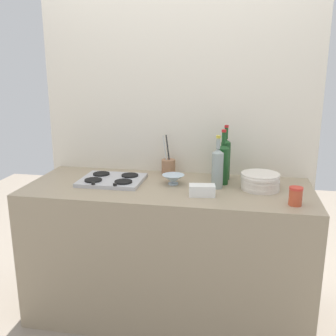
# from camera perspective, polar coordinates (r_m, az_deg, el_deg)

# --- Properties ---
(ground_plane) EXTENTS (6.00, 6.00, 0.00)m
(ground_plane) POSITION_cam_1_polar(r_m,az_deg,el_deg) (2.87, -0.00, -20.09)
(ground_plane) COLOR gray
(ground_plane) RESTS_ON ground
(counter_block) EXTENTS (1.80, 0.70, 0.90)m
(counter_block) POSITION_cam_1_polar(r_m,az_deg,el_deg) (2.64, -0.00, -12.05)
(counter_block) COLOR tan
(counter_block) RESTS_ON ground
(backsplash_panel) EXTENTS (1.90, 0.06, 2.59)m
(backsplash_panel) POSITION_cam_1_polar(r_m,az_deg,el_deg) (2.75, 1.46, 7.60)
(backsplash_panel) COLOR beige
(backsplash_panel) RESTS_ON ground
(stovetop_hob) EXTENTS (0.40, 0.33, 0.04)m
(stovetop_hob) POSITION_cam_1_polar(r_m,az_deg,el_deg) (2.58, -8.19, -1.72)
(stovetop_hob) COLOR #B2B2B7
(stovetop_hob) RESTS_ON counter_block
(plate_stack) EXTENTS (0.24, 0.24, 0.10)m
(plate_stack) POSITION_cam_1_polar(r_m,az_deg,el_deg) (2.46, 13.32, -1.92)
(plate_stack) COLOR silver
(plate_stack) RESTS_ON counter_block
(wine_bottle_leftmost) EXTENTS (0.07, 0.07, 0.35)m
(wine_bottle_leftmost) POSITION_cam_1_polar(r_m,az_deg,el_deg) (2.51, 8.02, 0.72)
(wine_bottle_leftmost) COLOR #19471E
(wine_bottle_leftmost) RESTS_ON counter_block
(wine_bottle_mid_left) EXTENTS (0.06, 0.06, 0.37)m
(wine_bottle_mid_left) POSITION_cam_1_polar(r_m,az_deg,el_deg) (2.61, 8.38, 1.44)
(wine_bottle_mid_left) COLOR #19471E
(wine_bottle_mid_left) RESTS_ON counter_block
(wine_bottle_mid_right) EXTENTS (0.07, 0.07, 0.33)m
(wine_bottle_mid_right) POSITION_cam_1_polar(r_m,az_deg,el_deg) (2.42, 7.24, 0.06)
(wine_bottle_mid_right) COLOR gray
(wine_bottle_mid_right) RESTS_ON counter_block
(mixing_bowl) EXTENTS (0.14, 0.14, 0.06)m
(mixing_bowl) POSITION_cam_1_polar(r_m,az_deg,el_deg) (2.50, 0.77, -1.61)
(mixing_bowl) COLOR silver
(mixing_bowl) RESTS_ON counter_block
(butter_dish) EXTENTS (0.16, 0.10, 0.07)m
(butter_dish) POSITION_cam_1_polar(r_m,az_deg,el_deg) (2.29, 5.00, -3.26)
(butter_dish) COLOR white
(butter_dish) RESTS_ON counter_block
(utensil_crock) EXTENTS (0.10, 0.10, 0.28)m
(utensil_crock) POSITION_cam_1_polar(r_m,az_deg,el_deg) (2.71, 0.06, 0.18)
(utensil_crock) COLOR #996B4C
(utensil_crock) RESTS_ON counter_block
(condiment_jar_front) EXTENTS (0.08, 0.08, 0.10)m
(condiment_jar_front) POSITION_cam_1_polar(r_m,az_deg,el_deg) (2.24, 18.14, -3.93)
(condiment_jar_front) COLOR #C64C2D
(condiment_jar_front) RESTS_ON counter_block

